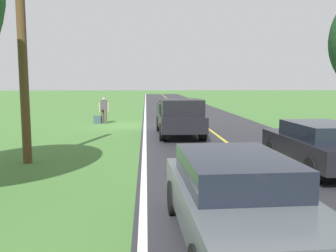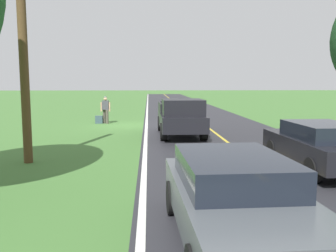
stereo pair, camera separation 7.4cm
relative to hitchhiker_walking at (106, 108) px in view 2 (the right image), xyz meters
name	(u,v)px [view 2 (the right image)]	position (x,y,z in m)	size (l,w,h in m)	color
ground_plane	(128,125)	(-1.44, 1.14, -0.98)	(200.00, 200.00, 0.00)	#427033
road_surface	(204,125)	(-6.15, 1.14, -0.98)	(7.50, 120.00, 0.00)	#28282D
lane_edge_line	(146,125)	(-2.59, 1.14, -0.98)	(0.16, 117.60, 0.00)	silver
lane_centre_line	(204,125)	(-6.15, 1.14, -0.98)	(0.14, 117.60, 0.00)	gold
hitchhiker_walking	(106,108)	(0.00, 0.00, 0.00)	(0.62, 0.52, 1.75)	#4C473D
suitcase_carried	(99,120)	(0.42, 0.06, -0.73)	(0.20, 0.46, 0.50)	#384C56
pickup_truck_passing	(181,116)	(-4.29, 5.61, -0.01)	(2.13, 5.41, 1.82)	black
sedan_mid_oncoming	(319,145)	(-7.79, 12.60, -0.23)	(2.01, 4.44, 1.41)	black
sedan_ahead_same_lane	(234,197)	(-4.10, 17.32, -0.23)	(2.05, 4.46, 1.41)	#4C5156
utility_pole_roadside	(23,51)	(1.18, 11.20, 2.59)	(0.28, 0.28, 7.13)	brown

